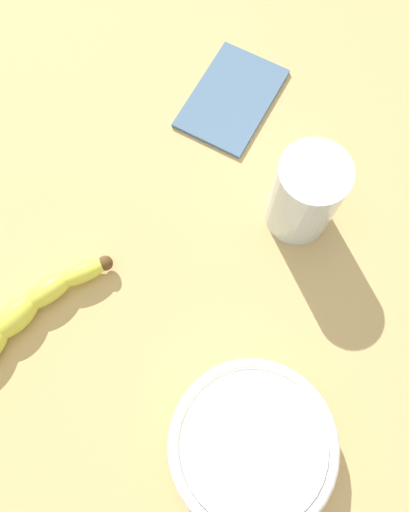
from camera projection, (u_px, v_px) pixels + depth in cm
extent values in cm
cube|color=tan|center=(200.00, 310.00, 58.60)|extent=(120.00, 120.00, 3.00)
ellipsoid|color=yellow|center=(81.00, 273.00, 56.75)|extent=(6.97, 4.21, 2.35)
ellipsoid|color=yellow|center=(47.00, 291.00, 56.09)|extent=(6.80, 3.42, 2.81)
ellipsoid|color=yellow|center=(16.00, 316.00, 55.20)|extent=(6.89, 3.99, 3.26)
sphere|color=#513819|center=(105.00, 263.00, 57.11)|extent=(1.80, 1.80, 1.80)
cylinder|color=silver|center=(305.00, 195.00, 55.05)|extent=(7.84, 7.84, 11.86)
cylinder|color=silver|center=(304.00, 197.00, 55.56)|extent=(7.34, 7.34, 10.29)
cylinder|color=white|center=(252.00, 445.00, 50.58)|extent=(14.88, 14.88, 4.30)
torus|color=white|center=(254.00, 446.00, 49.10)|extent=(17.38, 17.38, 1.20)
cube|color=slate|center=(232.00, 98.00, 65.54)|extent=(17.65, 14.63, 0.60)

